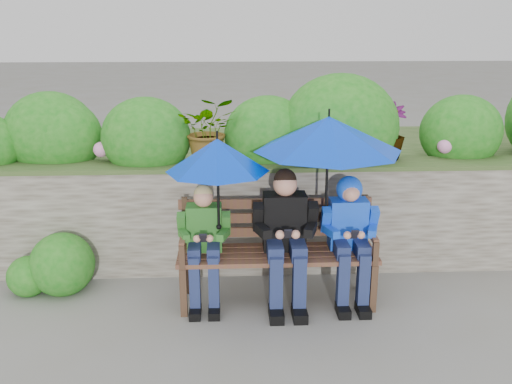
{
  "coord_description": "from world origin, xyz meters",
  "views": [
    {
      "loc": [
        -0.21,
        -4.3,
        2.27
      ],
      "look_at": [
        0.0,
        0.1,
        0.95
      ],
      "focal_mm": 40.0,
      "sensor_mm": 36.0,
      "label": 1
    }
  ],
  "objects_px": {
    "park_bench": "(277,244)",
    "boy_left": "(204,239)",
    "boy_right": "(350,229)",
    "umbrella_left": "(217,155)",
    "umbrella_right": "(328,134)",
    "boy_middle": "(285,232)"
  },
  "relations": [
    {
      "from": "boy_right",
      "to": "umbrella_right",
      "type": "relative_size",
      "value": 0.89
    },
    {
      "from": "umbrella_left",
      "to": "park_bench",
      "type": "bearing_deg",
      "value": 10.82
    },
    {
      "from": "park_bench",
      "to": "umbrella_right",
      "type": "relative_size",
      "value": 1.38
    },
    {
      "from": "boy_left",
      "to": "park_bench",
      "type": "bearing_deg",
      "value": 6.26
    },
    {
      "from": "park_bench",
      "to": "boy_right",
      "type": "xyz_separation_m",
      "value": [
        0.6,
        -0.06,
        0.14
      ]
    },
    {
      "from": "umbrella_left",
      "to": "boy_right",
      "type": "bearing_deg",
      "value": 1.73
    },
    {
      "from": "umbrella_left",
      "to": "umbrella_right",
      "type": "xyz_separation_m",
      "value": [
        0.88,
        0.08,
        0.14
      ]
    },
    {
      "from": "park_bench",
      "to": "umbrella_left",
      "type": "relative_size",
      "value": 2.0
    },
    {
      "from": "boy_left",
      "to": "umbrella_right",
      "type": "bearing_deg",
      "value": 2.94
    },
    {
      "from": "boy_left",
      "to": "umbrella_left",
      "type": "bearing_deg",
      "value": -11.77
    },
    {
      "from": "umbrella_right",
      "to": "park_bench",
      "type": "bearing_deg",
      "value": 177.94
    },
    {
      "from": "park_bench",
      "to": "boy_left",
      "type": "distance_m",
      "value": 0.61
    },
    {
      "from": "boy_right",
      "to": "umbrella_left",
      "type": "distance_m",
      "value": 1.25
    },
    {
      "from": "park_bench",
      "to": "boy_right",
      "type": "distance_m",
      "value": 0.62
    },
    {
      "from": "boy_middle",
      "to": "umbrella_right",
      "type": "distance_m",
      "value": 0.86
    },
    {
      "from": "boy_middle",
      "to": "umbrella_left",
      "type": "relative_size",
      "value": 1.39
    },
    {
      "from": "park_bench",
      "to": "boy_middle",
      "type": "height_order",
      "value": "boy_middle"
    },
    {
      "from": "boy_right",
      "to": "boy_left",
      "type": "bearing_deg",
      "value": -179.66
    },
    {
      "from": "boy_left",
      "to": "umbrella_left",
      "type": "distance_m",
      "value": 0.71
    },
    {
      "from": "boy_left",
      "to": "umbrella_right",
      "type": "height_order",
      "value": "umbrella_right"
    },
    {
      "from": "park_bench",
      "to": "boy_left",
      "type": "bearing_deg",
      "value": -173.74
    },
    {
      "from": "boy_middle",
      "to": "boy_right",
      "type": "distance_m",
      "value": 0.53
    }
  ]
}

